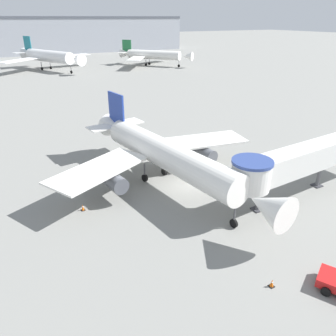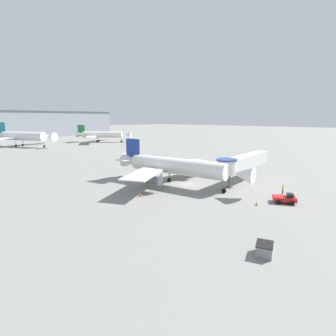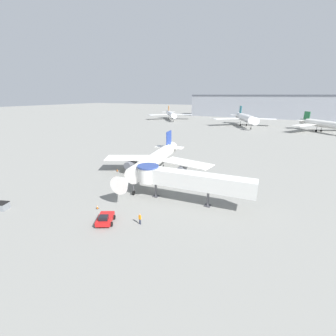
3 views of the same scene
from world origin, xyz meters
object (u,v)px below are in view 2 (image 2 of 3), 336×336
main_airplane (173,166)px  traffic_cone_near_nose (257,203)px  traffic_cone_starboard_wing (208,176)px  ground_crew_marshaller (283,189)px  service_container_gray (264,249)px  pushback_tug_red (285,198)px  background_jet_green_tail (101,135)px  background_jet_teal_tail (22,136)px  jet_bridge (242,162)px  traffic_cone_port_wing (140,195)px

main_airplane → traffic_cone_near_nose: main_airplane is taller
traffic_cone_starboard_wing → ground_crew_marshaller: ground_crew_marshaller is taller
service_container_gray → main_airplane: bearing=60.2°
pushback_tug_red → ground_crew_marshaller: bearing=-4.8°
pushback_tug_red → background_jet_green_tail: background_jet_green_tail is taller
background_jet_green_tail → traffic_cone_starboard_wing: bearing=-148.0°
main_airplane → background_jet_teal_tail: bearing=78.6°
ground_crew_marshaller → traffic_cone_starboard_wing: bearing=85.3°
jet_bridge → traffic_cone_starboard_wing: 9.23m
traffic_cone_port_wing → traffic_cone_starboard_wing: 21.43m
main_airplane → traffic_cone_port_wing: (-10.50, -1.36, -3.62)m
service_container_gray → traffic_cone_starboard_wing: service_container_gray is taller
main_airplane → traffic_cone_starboard_wing: 11.58m
service_container_gray → traffic_cone_starboard_wing: 36.38m
service_container_gray → background_jet_teal_tail: (20.02, 131.94, 4.57)m
pushback_tug_red → traffic_cone_near_nose: pushback_tug_red is taller
jet_bridge → service_container_gray: bearing=-152.1°
traffic_cone_near_nose → ground_crew_marshaller: bearing=-4.8°
traffic_cone_starboard_wing → background_jet_teal_tail: bearing=93.3°
traffic_cone_starboard_wing → traffic_cone_near_nose: 21.04m
jet_bridge → pushback_tug_red: jet_bridge is taller
jet_bridge → background_jet_green_tail: background_jet_green_tail is taller
traffic_cone_port_wing → main_airplane: bearing=7.4°
traffic_cone_near_nose → background_jet_teal_tail: (5.34, 124.30, 4.87)m
pushback_tug_red → service_container_gray: pushback_tug_red is taller
pushback_tug_red → traffic_cone_near_nose: (-4.43, 2.94, -0.41)m
main_airplane → jet_bridge: bearing=-47.9°
service_container_gray → traffic_cone_port_wing: (4.76, 25.27, -0.30)m
pushback_tug_red → traffic_cone_port_wing: 25.09m
traffic_cone_starboard_wing → background_jet_teal_tail: 106.97m
traffic_cone_near_nose → ground_crew_marshaller: size_ratio=0.38×
jet_bridge → traffic_cone_port_wing: (-22.34, 8.25, -4.13)m
traffic_cone_port_wing → traffic_cone_near_nose: 20.24m
jet_bridge → background_jet_green_tail: bearing=68.5°
jet_bridge → traffic_cone_near_nose: bearing=-147.1°
main_airplane → service_container_gray: bearing=-128.6°
traffic_cone_port_wing → traffic_cone_starboard_wing: (21.43, -0.02, 0.04)m
main_airplane → service_container_gray: main_airplane is taller
main_airplane → traffic_cone_starboard_wing: bearing=-16.1°
traffic_cone_starboard_wing → traffic_cone_near_nose: size_ratio=1.12×
service_container_gray → traffic_cone_near_nose: size_ratio=3.83×
service_container_gray → background_jet_teal_tail: bearing=81.4°
jet_bridge → ground_crew_marshaller: size_ratio=12.08×
traffic_cone_port_wing → background_jet_green_tail: 114.58m
main_airplane → traffic_cone_port_wing: bearing=178.6°
traffic_cone_near_nose → background_jet_teal_tail: background_jet_teal_tail is taller
jet_bridge → background_jet_green_tail: 113.26m
pushback_tug_red → background_jet_green_tail: size_ratio=0.14×
main_airplane → service_container_gray: 30.88m
pushback_tug_red → traffic_cone_port_wing: (-14.35, 20.58, -0.40)m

